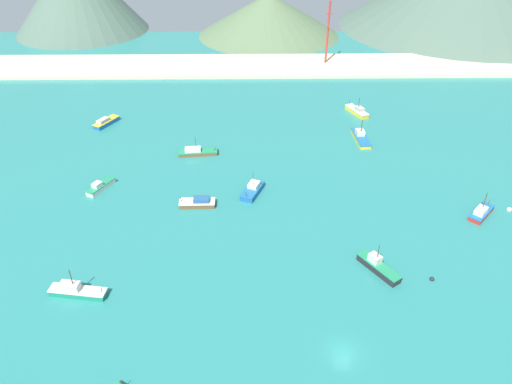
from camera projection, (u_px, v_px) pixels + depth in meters
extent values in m
cube|color=teal|center=(319.00, 228.00, 96.06)|extent=(260.00, 280.00, 0.50)
cube|color=brown|center=(197.00, 204.00, 101.87)|extent=(7.43, 2.81, 0.96)
cube|color=white|center=(197.00, 201.00, 101.54)|extent=(7.58, 2.87, 0.20)
cube|color=#28568C|center=(201.00, 199.00, 101.28)|extent=(3.32, 2.08, 0.81)
cylinder|color=#4C3823|center=(181.00, 199.00, 101.15)|extent=(0.58, 0.13, 1.31)
cube|color=gold|center=(361.00, 139.00, 126.56)|extent=(3.51, 10.40, 0.87)
cube|color=#1E669E|center=(361.00, 137.00, 126.26)|extent=(3.58, 10.61, 0.20)
cube|color=beige|center=(360.00, 132.00, 126.93)|extent=(2.33, 2.84, 1.21)
cylinder|color=#4C3823|center=(362.00, 126.00, 125.24)|extent=(0.19, 0.19, 3.24)
cube|color=#198466|center=(78.00, 292.00, 80.50)|extent=(9.73, 3.62, 0.98)
cube|color=white|center=(78.00, 290.00, 80.18)|extent=(9.93, 3.69, 0.20)
cube|color=beige|center=(70.00, 286.00, 79.89)|extent=(3.52, 2.15, 1.29)
cylinder|color=#4C3823|center=(101.00, 290.00, 79.37)|extent=(0.59, 0.20, 1.33)
cylinder|color=#4C3823|center=(71.00, 277.00, 78.60)|extent=(0.16, 0.16, 3.06)
cube|color=#232328|center=(378.00, 268.00, 85.15)|extent=(6.64, 8.47, 1.26)
cube|color=#238C5B|center=(379.00, 265.00, 84.75)|extent=(6.77, 8.64, 0.20)
cube|color=beige|center=(375.00, 258.00, 85.04)|extent=(2.53, 2.70, 1.44)
cylinder|color=#4C3823|center=(378.00, 251.00, 83.62)|extent=(0.14, 0.14, 2.57)
cube|color=red|center=(481.00, 213.00, 99.04)|extent=(6.89, 7.04, 0.92)
cube|color=#1E669E|center=(482.00, 211.00, 98.72)|extent=(7.03, 7.18, 0.20)
cube|color=silver|center=(481.00, 211.00, 97.81)|extent=(3.49, 3.53, 1.06)
cylinder|color=#4C3823|center=(489.00, 202.00, 100.43)|extent=(0.47, 0.48, 1.25)
cylinder|color=#4C3823|center=(485.00, 200.00, 96.91)|extent=(0.16, 0.16, 3.51)
cube|color=#1E5BA8|center=(106.00, 123.00, 134.31)|extent=(6.14, 8.29, 1.06)
cube|color=gold|center=(106.00, 121.00, 133.95)|extent=(6.27, 8.46, 0.20)
cube|color=#B2ADA3|center=(103.00, 120.00, 132.92)|extent=(3.39, 4.03, 0.85)
cube|color=brown|center=(198.00, 153.00, 120.30)|extent=(9.73, 3.53, 0.82)
cube|color=#238C5B|center=(198.00, 151.00, 120.02)|extent=(9.92, 3.60, 0.20)
cube|color=silver|center=(193.00, 149.00, 119.62)|extent=(4.06, 2.36, 0.88)
cylinder|color=#4C3823|center=(215.00, 149.00, 120.11)|extent=(0.51, 0.16, 1.12)
cylinder|color=#4C3823|center=(195.00, 142.00, 118.62)|extent=(0.12, 0.12, 2.94)
cube|color=gold|center=(357.00, 112.00, 140.27)|extent=(5.77, 8.85, 1.13)
cube|color=white|center=(357.00, 110.00, 139.89)|extent=(5.89, 9.03, 0.20)
cube|color=#B2ADA3|center=(360.00, 109.00, 138.71)|extent=(2.80, 3.28, 1.14)
cylinder|color=#4C3823|center=(350.00, 103.00, 142.42)|extent=(0.38, 0.65, 1.53)
cylinder|color=#4C3823|center=(359.00, 102.00, 138.06)|extent=(0.15, 0.15, 2.68)
cube|color=silver|center=(101.00, 187.00, 107.16)|extent=(5.27, 7.38, 0.98)
cube|color=#238C5B|center=(100.00, 185.00, 106.83)|extent=(5.37, 7.52, 0.20)
cube|color=silver|center=(97.00, 185.00, 105.84)|extent=(2.32, 2.49, 0.97)
cube|color=#1E5BA8|center=(252.00, 191.00, 105.70)|extent=(5.53, 8.03, 1.06)
cube|color=#1E669E|center=(252.00, 189.00, 105.35)|extent=(5.64, 8.19, 0.20)
cube|color=silver|center=(254.00, 185.00, 105.75)|extent=(3.02, 3.32, 0.94)
cylinder|color=#4C3823|center=(246.00, 195.00, 102.38)|extent=(0.35, 0.62, 1.44)
cylinder|color=#4C3823|center=(253.00, 178.00, 104.19)|extent=(0.11, 0.11, 3.14)
sphere|color=#232328|center=(432.00, 279.00, 83.60)|extent=(0.85, 0.85, 0.85)
sphere|color=silver|center=(509.00, 210.00, 100.65)|extent=(1.01, 1.01, 1.01)
cube|color=beige|center=(287.00, 66.00, 173.14)|extent=(247.00, 23.09, 1.20)
cone|color=#56704C|center=(269.00, 14.00, 202.57)|extent=(60.20, 60.20, 17.16)
cylinder|color=#B7332D|center=(328.00, 34.00, 168.66)|extent=(0.75, 0.75, 22.47)
cylinder|color=#B7332D|center=(329.00, 13.00, 164.64)|extent=(2.25, 0.38, 0.38)
cylinder|color=#B7332D|center=(328.00, 27.00, 167.15)|extent=(0.38, 1.80, 0.38)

